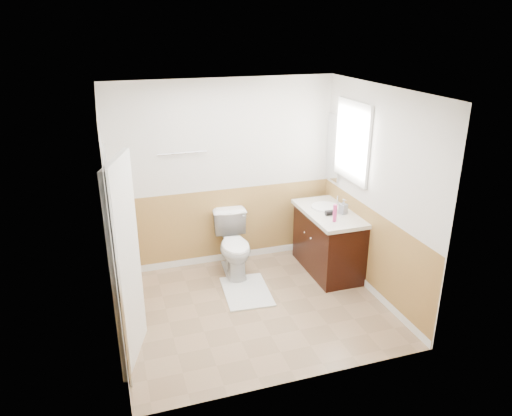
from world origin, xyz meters
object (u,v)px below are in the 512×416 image
object	(u,v)px
vanity_cabinet	(328,243)
lotion_bottle	(335,213)
toilet	(234,245)
bath_mat	(246,291)
soap_dispenser	(343,206)

from	to	relation	value
vanity_cabinet	lotion_bottle	xyz separation A→B (m)	(-0.10, -0.32, 0.56)
toilet	vanity_cabinet	size ratio (longest dim) A/B	0.73
vanity_cabinet	lotion_bottle	world-z (taller)	lotion_bottle
bath_mat	lotion_bottle	bearing A→B (deg)	-5.16
bath_mat	lotion_bottle	size ratio (longest dim) A/B	3.64
bath_mat	toilet	bearing A→B (deg)	90.00
bath_mat	soap_dispenser	bearing A→B (deg)	4.40
soap_dispenser	toilet	bearing A→B (deg)	161.62
vanity_cabinet	soap_dispenser	distance (m)	0.57
vanity_cabinet	toilet	bearing A→B (deg)	165.24
bath_mat	vanity_cabinet	bearing A→B (deg)	10.57
vanity_cabinet	lotion_bottle	distance (m)	0.65
lotion_bottle	soap_dispenser	size ratio (longest dim) A/B	1.13
bath_mat	vanity_cabinet	size ratio (longest dim) A/B	0.73
lotion_bottle	soap_dispenser	xyz separation A→B (m)	(0.22, 0.20, -0.01)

